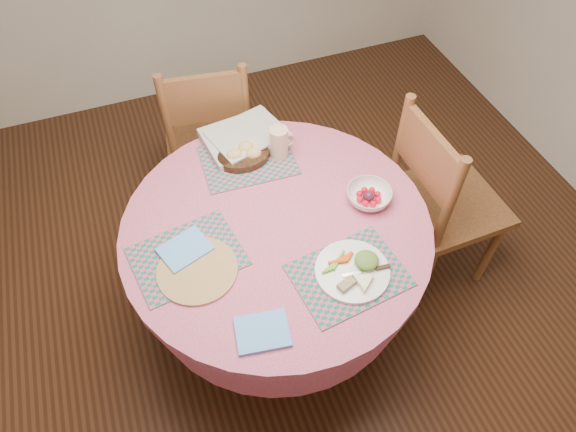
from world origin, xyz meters
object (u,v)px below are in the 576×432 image
dining_table (277,252)px  bread_bowl (244,155)px  chair_right (440,199)px  wicker_trivet (197,270)px  chair_back (209,131)px  fruit_bowl (369,196)px  dinner_plate (355,270)px  latte_mug (279,142)px

dining_table → bread_bowl: (-0.01, 0.39, 0.23)m
chair_right → wicker_trivet: 1.19m
chair_back → wicker_trivet: size_ratio=3.31×
wicker_trivet → fruit_bowl: (0.74, 0.09, 0.02)m
chair_right → dinner_plate: bearing=117.4°
chair_right → bread_bowl: (-0.83, 0.36, 0.24)m
latte_mug → fruit_bowl: 0.45m
dining_table → wicker_trivet: 0.41m
dining_table → chair_right: size_ratio=1.20×
wicker_trivet → bread_bowl: 0.60m
chair_right → latte_mug: 0.81m
bread_bowl → latte_mug: 0.16m
chair_back → chair_right: bearing=144.3°
dining_table → dinner_plate: (0.19, -0.32, 0.22)m
bread_bowl → fruit_bowl: bread_bowl is taller
chair_right → chair_back: size_ratio=1.04×
chair_right → wicker_trivet: bearing=95.1°
chair_back → dinner_plate: size_ratio=3.60×
bread_bowl → chair_back: bearing=95.9°
chair_right → latte_mug: (-0.67, 0.33, 0.29)m
latte_mug → fruit_bowl: size_ratio=0.61×
bread_bowl → chair_right: bearing=-23.4°
chair_back → bread_bowl: chair_back is taller
chair_back → dinner_plate: (0.25, -1.21, 0.25)m
bread_bowl → wicker_trivet: bearing=-124.4°
latte_mug → dinner_plate: bearing=-86.1°
chair_right → bread_bowl: bearing=65.2°
chair_right → bread_bowl: 0.94m
chair_right → wicker_trivet: size_ratio=3.45×
dinner_plate → chair_back: bearing=101.9°
chair_right → chair_back: bearing=44.3°
latte_mug → fruit_bowl: (0.25, -0.38, -0.05)m
fruit_bowl → chair_back: bearing=116.8°
dinner_plate → latte_mug: latte_mug is taller
chair_back → dining_table: bearing=102.7°
chair_right → fruit_bowl: 0.49m
wicker_trivet → fruit_bowl: bearing=6.7°
chair_back → fruit_bowl: (0.46, -0.91, 0.26)m
wicker_trivet → dining_table: bearing=16.7°
dining_table → chair_right: chair_right is taller
chair_back → bread_bowl: 0.57m
dining_table → bread_bowl: size_ratio=5.39×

